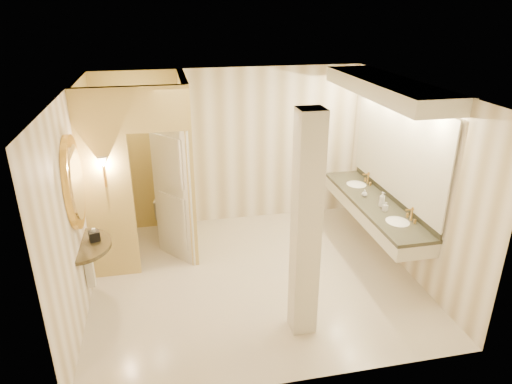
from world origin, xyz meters
The scene contains 16 objects.
floor centered at (0.00, 0.00, 0.00)m, with size 4.50×4.50×0.00m, color beige.
ceiling centered at (0.00, 0.00, 2.70)m, with size 4.50×4.50×0.00m, color white.
wall_back centered at (0.00, 2.00, 1.35)m, with size 4.50×0.02×2.70m, color white.
wall_front centered at (0.00, -2.00, 1.35)m, with size 4.50×0.02×2.70m, color white.
wall_left centered at (-2.25, 0.00, 1.35)m, with size 0.02×4.00×2.70m, color white.
wall_right centered at (2.25, 0.00, 1.35)m, with size 0.02×4.00×2.70m, color white.
toilet_closet centered at (-1.13, 0.96, 1.39)m, with size 1.50×1.55×2.70m.
wall_sconce centered at (-1.93, 0.43, 1.73)m, with size 0.14×0.14×0.42m.
vanity centered at (1.98, 0.36, 1.63)m, with size 0.75×2.82×2.09m.
console_shelf centered at (-2.21, -0.13, 1.34)m, with size 0.89×0.89×1.90m.
pillar centered at (0.35, -1.17, 1.35)m, with size 0.28×0.28×2.70m, color beige.
tissue_box centered at (-2.08, -0.06, 0.94)m, with size 0.13×0.13×0.13m, color black.
toilet centered at (-1.10, 1.63, 0.38)m, with size 0.43×0.75×0.76m, color white.
soap_bottle_a centered at (1.94, 0.01, 0.94)m, with size 0.06×0.06×0.14m, color beige.
soap_bottle_b centered at (1.86, 0.56, 0.93)m, with size 0.09×0.09×0.11m, color silver.
soap_bottle_c centered at (1.96, 0.16, 0.99)m, with size 0.09×0.09×0.23m, color #C6B28C.
Camera 1 is at (-1.11, -5.48, 3.69)m, focal length 32.00 mm.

